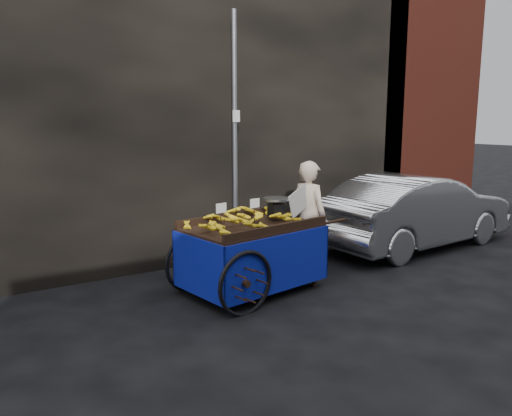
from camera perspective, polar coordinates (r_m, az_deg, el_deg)
ground at (r=7.12m, az=0.87°, el=-9.18°), size 80.00×80.00×0.00m
building_wall at (r=9.17m, az=-6.09°, el=10.99°), size 13.50×2.00×5.00m
street_pole at (r=7.99m, az=-2.43°, el=7.63°), size 0.12×0.10×4.00m
banana_cart at (r=6.78m, az=-0.83°, el=-2.87°), size 2.61×1.48×1.34m
vendor at (r=7.70m, az=6.08°, el=-1.04°), size 0.84×0.71×1.74m
plastic_bag at (r=7.33m, az=5.32°, el=-7.71°), size 0.25×0.20×0.23m
parked_car at (r=9.69m, az=17.83°, el=-0.32°), size 4.18×1.66×1.35m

